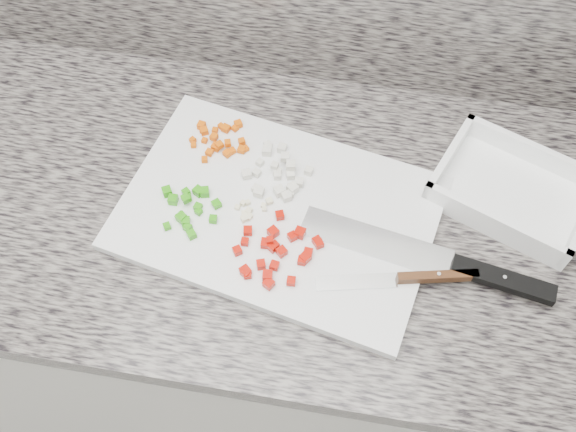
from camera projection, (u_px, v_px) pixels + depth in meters
name	position (u px, v px, depth m)	size (l,w,h in m)	color
cabinet	(242.00, 305.00, 1.49)	(3.92, 0.62, 0.86)	silver
countertop	(226.00, 203.00, 1.10)	(3.96, 0.64, 0.04)	slate
cutting_board	(278.00, 213.00, 1.06)	(0.50, 0.34, 0.02)	silver
carrot_pile	(219.00, 139.00, 1.11)	(0.11, 0.10, 0.02)	#CF5104
onion_pile	(278.00, 175.00, 1.07)	(0.12, 0.12, 0.02)	beige
green_pepper_pile	(189.00, 207.00, 1.04)	(0.11, 0.10, 0.02)	#29900D
red_pepper_pile	(277.00, 252.00, 1.00)	(0.14, 0.14, 0.02)	#AD0D02
garlic_pile	(250.00, 210.00, 1.04)	(0.06, 0.05, 0.01)	beige
chef_knife	(458.00, 266.00, 0.99)	(0.40, 0.11, 0.02)	silver
paring_knife	(417.00, 278.00, 0.98)	(0.25, 0.07, 0.02)	silver
tray	(511.00, 192.00, 1.07)	(0.29, 0.26, 0.05)	white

